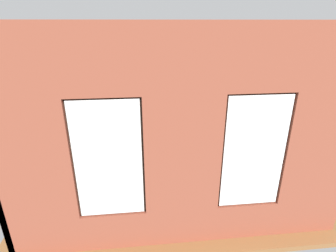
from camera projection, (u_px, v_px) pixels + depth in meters
ground_plane at (165, 161)px, 7.29m from camera, size 6.26×6.50×0.10m
brick_wall_with_windows at (183, 148)px, 3.96m from camera, size 5.66×0.30×3.60m
white_wall_right at (48, 103)px, 6.13m from camera, size 0.10×5.50×3.60m
couch_by_window at (160, 202)px, 5.07m from camera, size 1.96×0.87×0.80m
couch_left at (241, 146)px, 7.31m from camera, size 0.99×2.11×0.80m
coffee_table at (169, 143)px, 7.40m from camera, size 1.24×0.81×0.42m
cup_ceramic at (169, 140)px, 7.36m from camera, size 0.09×0.09×0.10m
table_plant_small at (180, 135)px, 7.50m from camera, size 0.16×0.16×0.25m
remote_gray at (173, 143)px, 7.28m from camera, size 0.17×0.13×0.02m
remote_black at (163, 140)px, 7.46m from camera, size 0.07×0.18×0.02m
remote_silver at (156, 144)px, 7.23m from camera, size 0.16×0.15×0.02m
media_console at (72, 154)px, 6.98m from camera, size 1.10×0.42×0.55m
tv_flatscreen at (69, 133)px, 6.75m from camera, size 0.97×0.20×0.68m
potted_plant_beside_window_right at (81, 199)px, 4.73m from camera, size 0.81×0.84×1.07m
potted_plant_foreground_right at (94, 112)px, 8.81m from camera, size 0.89×0.96×1.33m
potted_plant_near_tv at (84, 148)px, 5.87m from camera, size 1.08×1.01×1.65m
potted_plant_between_couches at (232, 174)px, 5.08m from camera, size 0.80×0.80×1.23m
potted_plant_corner_far_left at (292, 184)px, 5.14m from camera, size 0.70×0.82×1.18m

